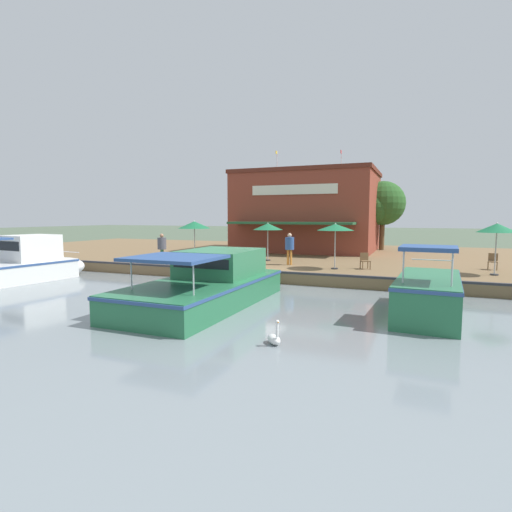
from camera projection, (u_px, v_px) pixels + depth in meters
ground_plane at (256, 284)px, 19.90m from camera, size 220.00×220.00×0.00m
quay_deck at (311, 257)px, 30.00m from camera, size 22.00×56.00×0.60m
quay_edge_fender at (257, 271)px, 19.92m from camera, size 0.20×50.40×0.10m
waterfront_restaurant at (307, 211)px, 32.60m from camera, size 9.84×10.86×8.19m
patio_umbrella_by_entrance at (194, 225)px, 24.62m from camera, size 2.00×2.00×2.51m
patio_umbrella_mid_patio_right at (335, 227)px, 20.79m from camera, size 1.92×1.92×2.41m
patio_umbrella_near_quay_edge at (497, 228)px, 18.57m from camera, size 1.76×1.76×2.48m
patio_umbrella_far_corner at (268, 227)px, 24.81m from camera, size 1.85×1.85×2.38m
cafe_chair_mid_patio at (365, 260)px, 21.02m from camera, size 0.58×0.58×0.85m
cafe_chair_beside_entrance at (227, 257)px, 22.65m from camera, size 0.47×0.47×0.85m
cafe_chair_far_corner_seat at (493, 261)px, 20.72m from camera, size 0.51×0.51×0.85m
person_near_entrance at (290, 245)px, 22.72m from camera, size 0.51×0.51×1.82m
person_at_quay_edge at (162, 245)px, 23.19m from camera, size 0.50×0.50×1.77m
motorboat_second_along at (216, 283)px, 15.56m from camera, size 9.13×3.41×1.99m
motorboat_far_downstream at (26, 265)px, 20.44m from camera, size 6.95×3.15×2.33m
motorboat_nearest_quay at (429, 292)px, 13.70m from camera, size 6.05×2.20×2.38m
swan at (274, 339)px, 10.24m from camera, size 0.60×0.58×0.69m
tree_upstream_bank at (297, 195)px, 37.05m from camera, size 4.80×4.57×7.18m
tree_behind_restaurant at (381, 204)px, 32.71m from camera, size 3.79×3.61×5.66m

